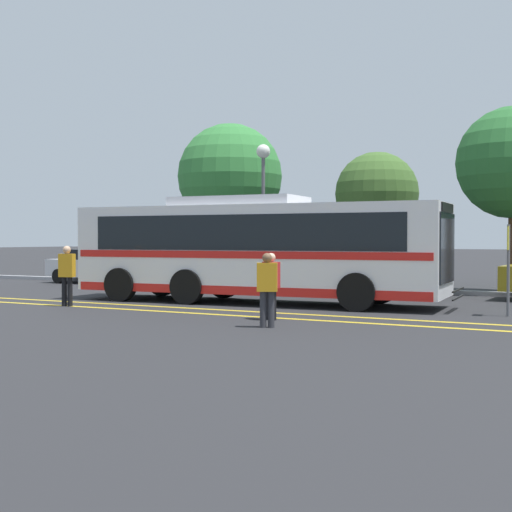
# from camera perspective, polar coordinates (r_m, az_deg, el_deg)

# --- Properties ---
(ground_plane) EXTENTS (220.00, 220.00, 0.00)m
(ground_plane) POSITION_cam_1_polar(r_m,az_deg,el_deg) (20.46, 4.03, -3.84)
(ground_plane) COLOR #262628
(lane_strip_0) EXTENTS (30.78, 0.20, 0.01)m
(lane_strip_0) POSITION_cam_1_polar(r_m,az_deg,el_deg) (18.75, -3.13, -4.31)
(lane_strip_0) COLOR gold
(lane_strip_0) RESTS_ON ground_plane
(lane_strip_1) EXTENTS (30.78, 0.20, 0.01)m
(lane_strip_1) POSITION_cam_1_polar(r_m,az_deg,el_deg) (17.88, -4.83, -4.59)
(lane_strip_1) COLOR gold
(lane_strip_1) RESTS_ON ground_plane
(curb_strip) EXTENTS (38.78, 0.36, 0.15)m
(curb_strip) POSITION_cam_1_polar(r_m,az_deg,el_deg) (25.88, 5.94, -2.58)
(curb_strip) COLOR #99999E
(curb_strip) RESTS_ON ground_plane
(transit_bus) EXTENTS (11.22, 3.18, 3.08)m
(transit_bus) POSITION_cam_1_polar(r_m,az_deg,el_deg) (20.59, -0.03, 0.66)
(transit_bus) COLOR white
(transit_bus) RESTS_ON ground_plane
(parked_car_0) EXTENTS (4.09, 2.14, 1.42)m
(parked_car_0) POSITION_cam_1_polar(r_m,az_deg,el_deg) (30.49, -12.67, -0.77)
(parked_car_0) COLOR silver
(parked_car_0) RESTS_ON ground_plane
(parked_car_1) EXTENTS (4.51, 1.98, 1.45)m
(parked_car_1) POSITION_cam_1_polar(r_m,az_deg,el_deg) (26.77, -2.08, -1.04)
(parked_car_1) COLOR #335B33
(parked_car_1) RESTS_ON ground_plane
(parked_car_2) EXTENTS (4.73, 1.91, 1.48)m
(parked_car_2) POSITION_cam_1_polar(r_m,az_deg,el_deg) (24.20, 9.52, -1.30)
(parked_car_2) COLOR black
(parked_car_2) RESTS_ON ground_plane
(pedestrian_0) EXTENTS (0.47, 0.39, 1.54)m
(pedestrian_0) POSITION_cam_1_polar(r_m,az_deg,el_deg) (16.34, 1.22, -2.12)
(pedestrian_0) COLOR black
(pedestrian_0) RESTS_ON ground_plane
(pedestrian_1) EXTENTS (0.46, 0.32, 1.67)m
(pedestrian_1) POSITION_cam_1_polar(r_m,az_deg,el_deg) (20.31, -14.88, -1.24)
(pedestrian_1) COLOR black
(pedestrian_1) RESTS_ON ground_plane
(pedestrian_2) EXTENTS (0.47, 0.37, 1.57)m
(pedestrian_2) POSITION_cam_1_polar(r_m,az_deg,el_deg) (14.93, 0.90, -2.39)
(pedestrian_2) COLOR #2D2D33
(pedestrian_2) RESTS_ON ground_plane
(bus_stop_sign) EXTENTS (0.07, 0.40, 2.21)m
(bus_stop_sign) POSITION_cam_1_polar(r_m,az_deg,el_deg) (18.10, 19.54, -0.16)
(bus_stop_sign) COLOR #59595E
(bus_stop_sign) RESTS_ON ground_plane
(street_lamp) EXTENTS (0.55, 0.55, 5.58)m
(street_lamp) POSITION_cam_1_polar(r_m,az_deg,el_deg) (28.18, 0.58, 6.27)
(street_lamp) COLOR #59595E
(street_lamp) RESTS_ON ground_plane
(tree_0) EXTENTS (4.75, 4.75, 7.09)m
(tree_0) POSITION_cam_1_polar(r_m,az_deg,el_deg) (32.60, -2.10, 6.39)
(tree_0) COLOR #513823
(tree_0) RESTS_ON ground_plane
(tree_3) EXTENTS (3.51, 3.51, 5.52)m
(tree_3) POSITION_cam_1_polar(r_m,az_deg,el_deg) (30.53, 9.63, 4.93)
(tree_3) COLOR #513823
(tree_3) RESTS_ON ground_plane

